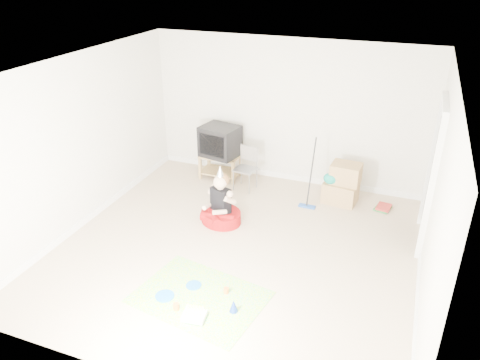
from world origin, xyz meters
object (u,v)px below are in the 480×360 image
(cardboard_boxes, at_px, (342,184))
(seated_woman, at_px, (221,210))
(tv_stand, at_px, (221,164))
(birthday_cake, at_px, (194,316))
(crt_tv, at_px, (220,141))
(folding_chair, at_px, (245,169))

(cardboard_boxes, height_order, seated_woman, seated_woman)
(tv_stand, height_order, birthday_cake, tv_stand)
(crt_tv, relative_size, seated_woman, 0.67)
(tv_stand, height_order, cardboard_boxes, cardboard_boxes)
(folding_chair, bearing_deg, cardboard_boxes, 4.18)
(crt_tv, distance_m, folding_chair, 0.75)
(folding_chair, bearing_deg, seated_woman, -88.01)
(cardboard_boxes, bearing_deg, crt_tv, 175.93)
(folding_chair, bearing_deg, birthday_cake, -79.74)
(tv_stand, bearing_deg, crt_tv, 0.00)
(folding_chair, distance_m, birthday_cake, 3.42)
(tv_stand, height_order, crt_tv, crt_tv)
(tv_stand, relative_size, birthday_cake, 2.51)
(tv_stand, height_order, folding_chair, folding_chair)
(tv_stand, bearing_deg, birthday_cake, -71.63)
(tv_stand, distance_m, seated_woman, 1.64)
(seated_woman, relative_size, birthday_cake, 3.37)
(cardboard_boxes, height_order, birthday_cake, cardboard_boxes)
(birthday_cake, bearing_deg, folding_chair, 100.26)
(tv_stand, relative_size, folding_chair, 0.92)
(cardboard_boxes, xyz_separation_m, seated_woman, (-1.66, -1.34, -0.12))
(cardboard_boxes, distance_m, seated_woman, 2.13)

